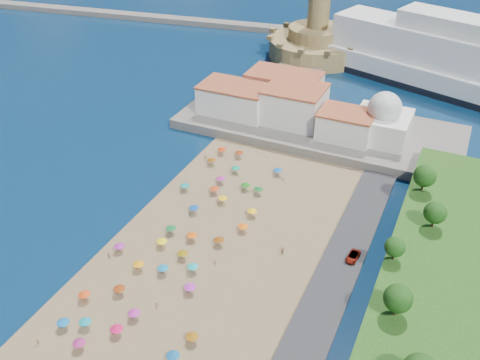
% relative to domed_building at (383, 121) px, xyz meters
% --- Properties ---
extents(ground, '(700.00, 700.00, 0.00)m').
position_rel_domed_building_xyz_m(ground, '(-30.00, -71.00, -8.97)').
color(ground, '#071938').
rests_on(ground, ground).
extents(terrace, '(90.00, 36.00, 3.00)m').
position_rel_domed_building_xyz_m(terrace, '(-20.00, 2.00, -7.47)').
color(terrace, '#59544C').
rests_on(terrace, ground).
extents(jetty, '(18.00, 70.00, 2.40)m').
position_rel_domed_building_xyz_m(jetty, '(-42.00, 37.00, -7.77)').
color(jetty, '#59544C').
rests_on(jetty, ground).
extents(breakwater, '(199.03, 34.77, 2.60)m').
position_rel_domed_building_xyz_m(breakwater, '(-140.00, 82.00, -7.67)').
color(breakwater, '#59544C').
rests_on(breakwater, ground).
extents(waterfront_buildings, '(57.00, 29.00, 11.00)m').
position_rel_domed_building_xyz_m(waterfront_buildings, '(-33.05, 2.64, -1.10)').
color(waterfront_buildings, silver).
rests_on(waterfront_buildings, terrace).
extents(domed_building, '(16.00, 16.00, 15.00)m').
position_rel_domed_building_xyz_m(domed_building, '(0.00, 0.00, 0.00)').
color(domed_building, silver).
rests_on(domed_building, terrace).
extents(fortress, '(40.00, 40.00, 32.40)m').
position_rel_domed_building_xyz_m(fortress, '(-42.00, 67.00, -2.29)').
color(fortress, '#9B844D').
rests_on(fortress, ground).
extents(beach_parasols, '(32.39, 115.04, 2.20)m').
position_rel_domed_building_xyz_m(beach_parasols, '(-31.31, -81.83, -6.83)').
color(beach_parasols, gray).
rests_on(beach_parasols, beach).
extents(beachgoers, '(36.96, 94.38, 1.87)m').
position_rel_domed_building_xyz_m(beachgoers, '(-28.77, -73.77, -7.87)').
color(beachgoers, tan).
rests_on(beachgoers, beach).
extents(parked_cars, '(2.80, 66.68, 1.45)m').
position_rel_domed_building_xyz_m(parked_cars, '(6.00, -82.78, -7.58)').
color(parked_cars, gray).
rests_on(parked_cars, promenade).
extents(hillside_trees, '(17.15, 106.21, 7.52)m').
position_rel_domed_building_xyz_m(hillside_trees, '(17.85, -77.81, 1.14)').
color(hillside_trees, '#382314').
rests_on(hillside_trees, hillside).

